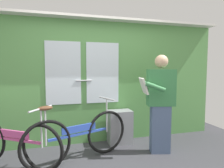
# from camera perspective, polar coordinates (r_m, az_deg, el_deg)

# --- Properties ---
(train_door_wall) EXTENTS (4.91, 0.28, 2.27)m
(train_door_wall) POSITION_cam_1_polar(r_m,az_deg,el_deg) (3.49, -5.48, 1.59)
(train_door_wall) COLOR #56934C
(train_door_wall) RESTS_ON ground_plane
(bicycle_near_door) EXTENTS (1.58, 0.67, 0.90)m
(bicycle_near_door) POSITION_cam_1_polar(r_m,az_deg,el_deg) (2.93, -9.98, -15.38)
(bicycle_near_door) COLOR black
(bicycle_near_door) RESTS_ON ground_plane
(bicycle_leaning_behind) EXTENTS (1.37, 0.92, 0.86)m
(bicycle_leaning_behind) POSITION_cam_1_polar(r_m,az_deg,el_deg) (3.09, -27.76, -15.16)
(bicycle_leaning_behind) COLOR black
(bicycle_leaning_behind) RESTS_ON ground_plane
(passenger_reading_newspaper) EXTENTS (0.60, 0.52, 1.59)m
(passenger_reading_newspaper) POSITION_cam_1_polar(r_m,az_deg,el_deg) (3.16, 14.29, -5.21)
(passenger_reading_newspaper) COLOR slate
(passenger_reading_newspaper) RESTS_ON ground_plane
(trash_bin_by_wall) EXTENTS (0.43, 0.28, 0.61)m
(trash_bin_by_wall) POSITION_cam_1_polar(r_m,az_deg,el_deg) (3.54, 2.38, -12.85)
(trash_bin_by_wall) COLOR gray
(trash_bin_by_wall) RESTS_ON ground_plane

